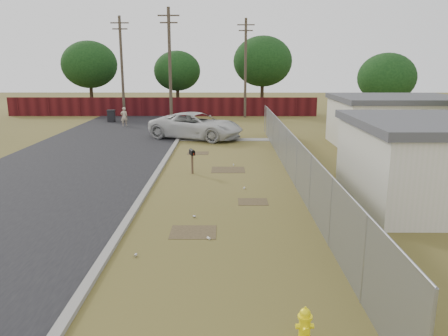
{
  "coord_description": "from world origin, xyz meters",
  "views": [
    {
      "loc": [
        0.19,
        -17.46,
        5.02
      ],
      "look_at": [
        0.12,
        -1.18,
        1.1
      ],
      "focal_mm": 35.0,
      "sensor_mm": 36.0,
      "label": 1
    }
  ],
  "objects_px": {
    "trash_bin": "(111,116)",
    "pedestrian": "(124,117)",
    "fire_hydrant": "(305,326)",
    "pickup_truck": "(196,126)",
    "mailbox": "(192,154)"
  },
  "relations": [
    {
      "from": "trash_bin",
      "to": "pedestrian",
      "type": "bearing_deg",
      "value": -57.35
    },
    {
      "from": "fire_hydrant",
      "to": "pickup_truck",
      "type": "xyz_separation_m",
      "value": [
        -3.45,
        22.43,
        0.54
      ]
    },
    {
      "from": "mailbox",
      "to": "trash_bin",
      "type": "height_order",
      "value": "mailbox"
    },
    {
      "from": "pedestrian",
      "to": "trash_bin",
      "type": "xyz_separation_m",
      "value": [
        -1.76,
        2.75,
        -0.24
      ]
    },
    {
      "from": "pedestrian",
      "to": "trash_bin",
      "type": "relative_size",
      "value": 1.49
    },
    {
      "from": "fire_hydrant",
      "to": "pickup_truck",
      "type": "height_order",
      "value": "pickup_truck"
    },
    {
      "from": "mailbox",
      "to": "pickup_truck",
      "type": "relative_size",
      "value": 0.18
    },
    {
      "from": "mailbox",
      "to": "pickup_truck",
      "type": "xyz_separation_m",
      "value": [
        -0.45,
        9.77,
        -0.03
      ]
    },
    {
      "from": "fire_hydrant",
      "to": "pickup_truck",
      "type": "relative_size",
      "value": 0.12
    },
    {
      "from": "pedestrian",
      "to": "pickup_truck",
      "type": "bearing_deg",
      "value": 113.0
    },
    {
      "from": "fire_hydrant",
      "to": "mailbox",
      "type": "bearing_deg",
      "value": 103.34
    },
    {
      "from": "pickup_truck",
      "to": "trash_bin",
      "type": "distance_m",
      "value": 11.79
    },
    {
      "from": "fire_hydrant",
      "to": "pickup_truck",
      "type": "bearing_deg",
      "value": 98.74
    },
    {
      "from": "pickup_truck",
      "to": "pedestrian",
      "type": "height_order",
      "value": "pickup_truck"
    },
    {
      "from": "pedestrian",
      "to": "mailbox",
      "type": "bearing_deg",
      "value": 89.38
    }
  ]
}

